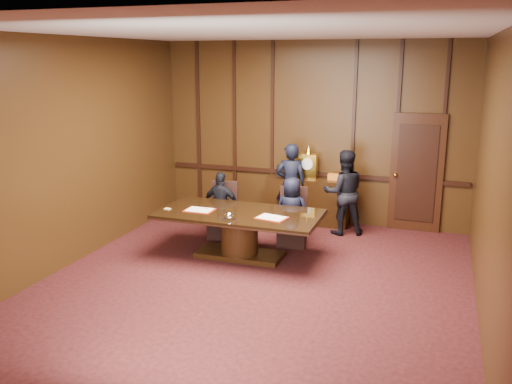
% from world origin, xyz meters
% --- Properties ---
extents(room, '(7.00, 7.04, 3.50)m').
position_xyz_m(room, '(0.07, 0.14, 1.72)').
color(room, black).
rests_on(room, ground).
extents(sideboard, '(1.60, 0.45, 1.54)m').
position_xyz_m(sideboard, '(0.00, 3.26, 0.49)').
color(sideboard, black).
rests_on(sideboard, ground).
extents(conference_table, '(2.62, 1.32, 0.76)m').
position_xyz_m(conference_table, '(-0.59, 1.06, 0.51)').
color(conference_table, black).
rests_on(conference_table, ground).
extents(folder_left, '(0.46, 0.33, 0.02)m').
position_xyz_m(folder_left, '(-1.23, 0.94, 0.77)').
color(folder_left, '#AA230F').
rests_on(folder_left, conference_table).
extents(folder_right, '(0.51, 0.41, 0.02)m').
position_xyz_m(folder_right, '(0.00, 0.91, 0.77)').
color(folder_right, '#AA230F').
rests_on(folder_right, conference_table).
extents(inkstand, '(0.20, 0.14, 0.12)m').
position_xyz_m(inkstand, '(-0.59, 0.61, 0.81)').
color(inkstand, white).
rests_on(inkstand, conference_table).
extents(notepad, '(0.11, 0.08, 0.01)m').
position_xyz_m(notepad, '(-1.76, 0.84, 0.77)').
color(notepad, '#E1BF6E').
rests_on(notepad, conference_table).
extents(chair_left, '(0.55, 0.55, 0.99)m').
position_xyz_m(chair_left, '(-1.24, 1.94, 0.29)').
color(chair_left, black).
rests_on(chair_left, ground).
extents(chair_right, '(0.55, 0.55, 0.99)m').
position_xyz_m(chair_right, '(0.06, 1.94, 0.29)').
color(chair_right, black).
rests_on(chair_right, ground).
extents(signatory_left, '(0.71, 0.30, 1.21)m').
position_xyz_m(signatory_left, '(-1.24, 1.86, 0.61)').
color(signatory_left, black).
rests_on(signatory_left, ground).
extents(signatory_right, '(0.60, 0.39, 1.21)m').
position_xyz_m(signatory_right, '(0.06, 1.86, 0.61)').
color(signatory_right, black).
rests_on(signatory_right, ground).
extents(witness_left, '(0.64, 0.47, 1.61)m').
position_xyz_m(witness_left, '(-0.27, 2.98, 0.81)').
color(witness_left, black).
rests_on(witness_left, ground).
extents(witness_right, '(0.92, 0.83, 1.57)m').
position_xyz_m(witness_right, '(0.78, 2.83, 0.78)').
color(witness_right, black).
rests_on(witness_right, ground).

